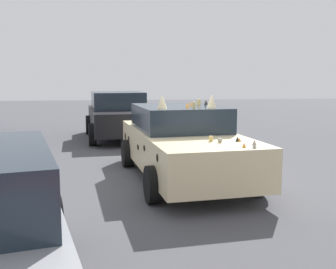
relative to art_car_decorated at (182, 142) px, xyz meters
name	(u,v)px	position (x,y,z in m)	size (l,w,h in m)	color
ground_plane	(183,179)	(-0.07, -0.01, -0.73)	(60.00, 60.00, 0.00)	#47474C
art_car_decorated	(182,142)	(0.00, 0.00, 0.00)	(4.73, 2.39, 1.69)	beige
parked_sedan_behind_right	(118,115)	(5.70, 1.19, 0.04)	(4.38, 2.36, 1.54)	black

